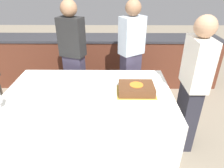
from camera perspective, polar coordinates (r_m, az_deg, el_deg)
The scene contains 9 objects.
ground_plane at distance 2.70m, azimuth -5.90°, elevation -15.99°, with size 14.00×14.00×0.00m, color gray.
back_counter at distance 3.86m, azimuth -3.77°, elevation 6.70°, with size 4.40×0.58×0.92m.
dining_table at distance 2.46m, azimuth -6.33°, elevation -9.74°, with size 1.86×1.17×0.75m.
cake at distance 2.22m, azimuth 6.93°, elevation -1.32°, with size 0.43×0.32×0.10m.
plate_stack at distance 2.36m, azimuth -10.22°, elevation 0.04°, with size 0.22×0.22×0.07m.
side_plate_near_cake at distance 2.50m, azimuth 7.31°, elevation 1.16°, with size 0.21×0.21×0.00m.
person_cutting_cake at distance 2.92m, azimuth 5.45°, elevation 7.77°, with size 0.39×0.35×1.64m.
person_seated_right at distance 2.36m, azimuth 22.01°, elevation -0.62°, with size 0.22×0.39×1.58m.
person_standing_back at distance 2.97m, azimuth -10.98°, elevation 7.79°, with size 0.39×0.31×1.64m.
Camera 1 is at (0.28, -1.92, 1.89)m, focal length 32.00 mm.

